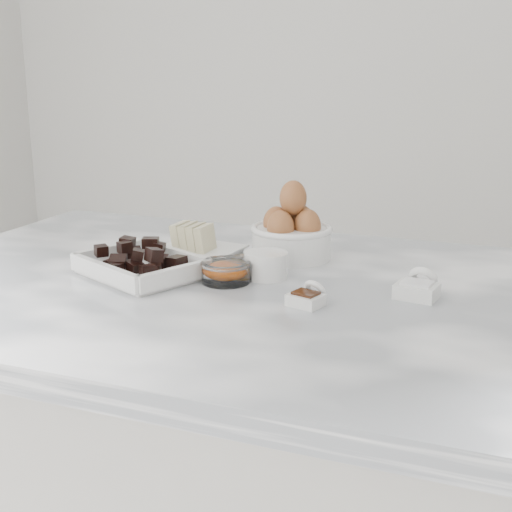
{
  "coord_description": "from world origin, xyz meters",
  "views": [
    {
      "loc": [
        0.43,
        -1.02,
        1.29
      ],
      "look_at": [
        0.02,
        0.03,
        0.98
      ],
      "focal_mm": 50.0,
      "sensor_mm": 36.0,
      "label": 1
    }
  ],
  "objects_px": {
    "chocolate_dish": "(141,263)",
    "butter_plate": "(194,245)",
    "sugar_ramekin": "(266,264)",
    "vanilla_spoon": "(308,297)",
    "honey_bowl": "(247,267)",
    "zest_bowl": "(226,271)",
    "salt_spoon": "(418,287)",
    "egg_bowl": "(291,233)"
  },
  "relations": [
    {
      "from": "butter_plate",
      "to": "sugar_ramekin",
      "type": "bearing_deg",
      "value": -24.46
    },
    {
      "from": "butter_plate",
      "to": "vanilla_spoon",
      "type": "relative_size",
      "value": 2.37
    },
    {
      "from": "honey_bowl",
      "to": "zest_bowl",
      "type": "relative_size",
      "value": 0.86
    },
    {
      "from": "butter_plate",
      "to": "salt_spoon",
      "type": "bearing_deg",
      "value": -11.54
    },
    {
      "from": "sugar_ramekin",
      "to": "honey_bowl",
      "type": "height_order",
      "value": "sugar_ramekin"
    },
    {
      "from": "sugar_ramekin",
      "to": "vanilla_spoon",
      "type": "distance_m",
      "value": 0.15
    },
    {
      "from": "chocolate_dish",
      "to": "butter_plate",
      "type": "bearing_deg",
      "value": 78.36
    },
    {
      "from": "sugar_ramekin",
      "to": "honey_bowl",
      "type": "relative_size",
      "value": 1.02
    },
    {
      "from": "zest_bowl",
      "to": "salt_spoon",
      "type": "xyz_separation_m",
      "value": [
        0.3,
        0.04,
        -0.0
      ]
    },
    {
      "from": "sugar_ramekin",
      "to": "honey_bowl",
      "type": "xyz_separation_m",
      "value": [
        -0.03,
        -0.01,
        -0.01
      ]
    },
    {
      "from": "zest_bowl",
      "to": "vanilla_spoon",
      "type": "distance_m",
      "value": 0.17
    },
    {
      "from": "egg_bowl",
      "to": "vanilla_spoon",
      "type": "height_order",
      "value": "egg_bowl"
    },
    {
      "from": "sugar_ramekin",
      "to": "vanilla_spoon",
      "type": "xyz_separation_m",
      "value": [
        0.11,
        -0.11,
        -0.01
      ]
    },
    {
      "from": "chocolate_dish",
      "to": "honey_bowl",
      "type": "xyz_separation_m",
      "value": [
        0.17,
        0.06,
        -0.01
      ]
    },
    {
      "from": "butter_plate",
      "to": "zest_bowl",
      "type": "xyz_separation_m",
      "value": [
        0.12,
        -0.13,
        -0.0
      ]
    },
    {
      "from": "salt_spoon",
      "to": "butter_plate",
      "type": "bearing_deg",
      "value": 168.46
    },
    {
      "from": "butter_plate",
      "to": "sugar_ramekin",
      "type": "xyz_separation_m",
      "value": [
        0.17,
        -0.08,
        0.0
      ]
    },
    {
      "from": "chocolate_dish",
      "to": "honey_bowl",
      "type": "relative_size",
      "value": 3.45
    },
    {
      "from": "egg_bowl",
      "to": "honey_bowl",
      "type": "height_order",
      "value": "egg_bowl"
    },
    {
      "from": "chocolate_dish",
      "to": "egg_bowl",
      "type": "distance_m",
      "value": 0.28
    },
    {
      "from": "butter_plate",
      "to": "zest_bowl",
      "type": "bearing_deg",
      "value": -46.71
    },
    {
      "from": "honey_bowl",
      "to": "vanilla_spoon",
      "type": "distance_m",
      "value": 0.17
    },
    {
      "from": "sugar_ramekin",
      "to": "zest_bowl",
      "type": "bearing_deg",
      "value": -136.35
    },
    {
      "from": "egg_bowl",
      "to": "honey_bowl",
      "type": "bearing_deg",
      "value": -102.49
    },
    {
      "from": "sugar_ramekin",
      "to": "chocolate_dish",
      "type": "bearing_deg",
      "value": -161.68
    },
    {
      "from": "butter_plate",
      "to": "honey_bowl",
      "type": "height_order",
      "value": "butter_plate"
    },
    {
      "from": "butter_plate",
      "to": "sugar_ramekin",
      "type": "distance_m",
      "value": 0.19
    },
    {
      "from": "butter_plate",
      "to": "egg_bowl",
      "type": "xyz_separation_m",
      "value": [
        0.17,
        0.06,
        0.03
      ]
    },
    {
      "from": "chocolate_dish",
      "to": "sugar_ramekin",
      "type": "distance_m",
      "value": 0.21
    },
    {
      "from": "chocolate_dish",
      "to": "zest_bowl",
      "type": "relative_size",
      "value": 2.96
    },
    {
      "from": "honey_bowl",
      "to": "vanilla_spoon",
      "type": "height_order",
      "value": "vanilla_spoon"
    },
    {
      "from": "butter_plate",
      "to": "salt_spoon",
      "type": "relative_size",
      "value": 1.98
    },
    {
      "from": "vanilla_spoon",
      "to": "sugar_ramekin",
      "type": "bearing_deg",
      "value": 135.19
    },
    {
      "from": "vanilla_spoon",
      "to": "egg_bowl",
      "type": "bearing_deg",
      "value": 114.05
    },
    {
      "from": "honey_bowl",
      "to": "zest_bowl",
      "type": "distance_m",
      "value": 0.05
    },
    {
      "from": "sugar_ramekin",
      "to": "zest_bowl",
      "type": "height_order",
      "value": "sugar_ramekin"
    },
    {
      "from": "butter_plate",
      "to": "chocolate_dish",
      "type": "bearing_deg",
      "value": -101.64
    },
    {
      "from": "chocolate_dish",
      "to": "zest_bowl",
      "type": "height_order",
      "value": "chocolate_dish"
    },
    {
      "from": "chocolate_dish",
      "to": "egg_bowl",
      "type": "height_order",
      "value": "egg_bowl"
    },
    {
      "from": "honey_bowl",
      "to": "zest_bowl",
      "type": "height_order",
      "value": "zest_bowl"
    },
    {
      "from": "egg_bowl",
      "to": "butter_plate",
      "type": "bearing_deg",
      "value": -161.73
    },
    {
      "from": "butter_plate",
      "to": "vanilla_spoon",
      "type": "bearing_deg",
      "value": -33.51
    }
  ]
}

